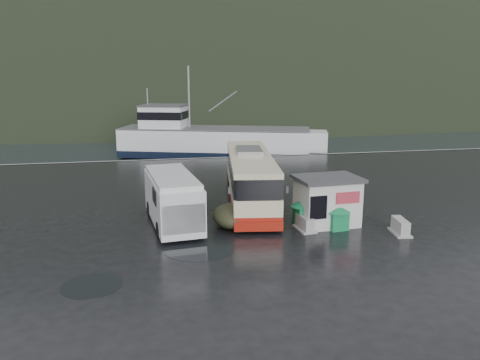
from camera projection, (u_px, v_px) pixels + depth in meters
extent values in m
plane|color=black|center=(224.00, 223.00, 24.88)|extent=(160.00, 160.00, 0.00)
cube|color=black|center=(160.00, 103.00, 130.12)|extent=(300.00, 180.00, 0.02)
cube|color=#999993|center=(190.00, 159.00, 44.02)|extent=(160.00, 0.60, 1.50)
ellipsoid|color=black|center=(170.00, 88.00, 265.96)|extent=(780.00, 540.00, 570.00)
cylinder|color=black|center=(199.00, 248.00, 21.27)|extent=(3.23, 3.23, 0.01)
cylinder|color=black|center=(92.00, 285.00, 17.55)|extent=(2.27, 2.27, 0.01)
cylinder|color=black|center=(308.00, 193.00, 31.32)|extent=(2.28, 2.28, 0.01)
cylinder|color=black|center=(200.00, 204.00, 28.56)|extent=(2.86, 2.86, 0.01)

